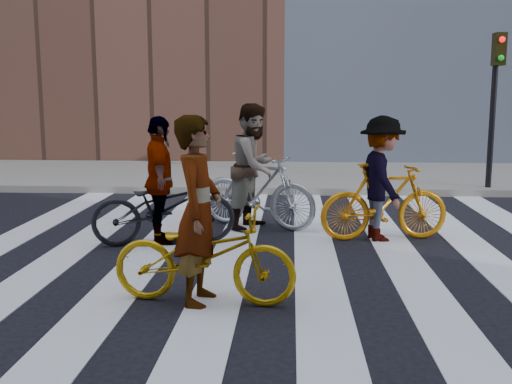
# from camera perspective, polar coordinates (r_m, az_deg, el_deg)

# --- Properties ---
(ground) EXTENTS (100.00, 100.00, 0.00)m
(ground) POSITION_cam_1_polar(r_m,az_deg,el_deg) (7.72, 1.65, -6.48)
(ground) COLOR black
(ground) RESTS_ON ground
(sidewalk_far) EXTENTS (100.00, 5.00, 0.15)m
(sidewalk_far) POSITION_cam_1_polar(r_m,az_deg,el_deg) (15.06, 2.53, 1.56)
(sidewalk_far) COLOR gray
(sidewalk_far) RESTS_ON ground
(zebra_crosswalk) EXTENTS (8.25, 10.00, 0.01)m
(zebra_crosswalk) POSITION_cam_1_polar(r_m,az_deg,el_deg) (7.72, 1.65, -6.44)
(zebra_crosswalk) COLOR white
(zebra_crosswalk) RESTS_ON ground
(traffic_signal) EXTENTS (0.22, 0.42, 3.33)m
(traffic_signal) POSITION_cam_1_polar(r_m,az_deg,el_deg) (13.42, 21.85, 9.41)
(traffic_signal) COLOR black
(traffic_signal) RESTS_ON ground
(bike_yellow_left) EXTENTS (1.94, 0.86, 0.99)m
(bike_yellow_left) POSITION_cam_1_polar(r_m,az_deg,el_deg) (6.08, -4.98, -6.05)
(bike_yellow_left) COLOR #C3920A
(bike_yellow_left) RESTS_ON ground
(bike_silver_mid) EXTENTS (2.05, 1.34, 1.20)m
(bike_silver_mid) POSITION_cam_1_polar(r_m,az_deg,el_deg) (9.44, 0.14, 0.14)
(bike_silver_mid) COLOR #9FA3A8
(bike_silver_mid) RESTS_ON ground
(bike_yellow_right) EXTENTS (1.94, 0.83, 1.13)m
(bike_yellow_right) POSITION_cam_1_polar(r_m,az_deg,el_deg) (8.83, 12.13, -0.92)
(bike_yellow_right) COLOR #C6730B
(bike_yellow_right) RESTS_ON ground
(bike_dark_rear) EXTENTS (2.12, 1.21, 1.05)m
(bike_dark_rear) POSITION_cam_1_polar(r_m,az_deg,el_deg) (8.52, -8.76, -1.45)
(bike_dark_rear) COLOR black
(bike_dark_rear) RESTS_ON ground
(rider_left) EXTENTS (0.53, 0.74, 1.90)m
(rider_left) POSITION_cam_1_polar(r_m,az_deg,el_deg) (5.98, -5.52, -1.81)
(rider_left) COLOR slate
(rider_left) RESTS_ON ground
(rider_mid) EXTENTS (1.07, 1.18, 1.96)m
(rider_mid) POSITION_cam_1_polar(r_m,az_deg,el_deg) (9.39, -0.17, 2.45)
(rider_mid) COLOR slate
(rider_mid) RESTS_ON ground
(rider_right) EXTENTS (0.85, 1.26, 1.80)m
(rider_right) POSITION_cam_1_polar(r_m,az_deg,el_deg) (8.77, 11.89, 1.24)
(rider_right) COLOR slate
(rider_right) RESTS_ON ground
(rider_rear) EXTENTS (0.71, 1.14, 1.81)m
(rider_rear) POSITION_cam_1_polar(r_m,az_deg,el_deg) (8.47, -9.15, 1.06)
(rider_rear) COLOR slate
(rider_rear) RESTS_ON ground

